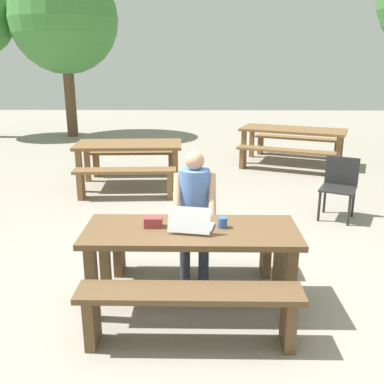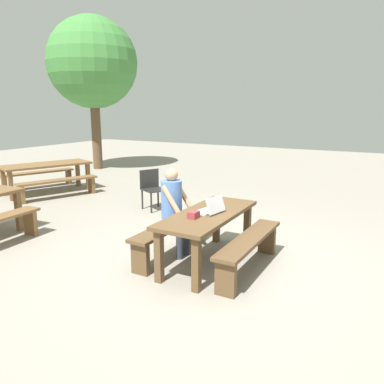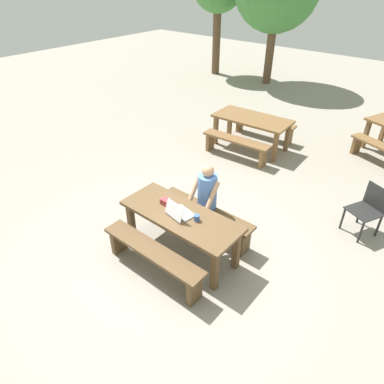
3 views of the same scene
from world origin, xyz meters
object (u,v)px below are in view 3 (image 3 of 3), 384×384
laptop (179,212)px  coffee_mug (197,218)px  picnic_table_front (181,220)px  person_seated (206,197)px  small_pouch (166,202)px  picnic_table_mid (252,122)px  plastic_chair (368,209)px

laptop → coffee_mug: laptop is taller
picnic_table_front → person_seated: size_ratio=1.44×
small_pouch → person_seated: (0.35, 0.50, -0.02)m
picnic_table_front → person_seated: person_seated is taller
picnic_table_front → laptop: laptop is taller
laptop → person_seated: 0.58m
laptop → coffee_mug: 0.27m
coffee_mug → picnic_table_mid: 3.96m
coffee_mug → person_seated: 0.57m
laptop → person_seated: bearing=-82.1°
picnic_table_front → small_pouch: (-0.32, 0.05, 0.16)m
small_pouch → person_seated: size_ratio=0.12×
picnic_table_front → picnic_table_mid: size_ratio=1.02×
laptop → plastic_chair: laptop is taller
picnic_table_mid → picnic_table_front: bearing=-76.4°
laptop → person_seated: size_ratio=0.31×
picnic_table_front → laptop: (0.00, -0.03, 0.17)m
small_pouch → plastic_chair: bearing=44.1°
picnic_table_front → person_seated: (0.02, 0.55, 0.14)m
picnic_table_front → picnic_table_mid: 3.90m
picnic_table_front → laptop: size_ratio=4.58×
coffee_mug → picnic_table_mid: (-1.37, 3.71, -0.13)m
picnic_table_front → small_pouch: 0.36m
picnic_table_front → coffee_mug: (0.27, 0.04, 0.16)m
small_pouch → coffee_mug: bearing=-1.0°
laptop → small_pouch: 0.33m
picnic_table_front → coffee_mug: 0.31m
picnic_table_front → small_pouch: small_pouch is taller
picnic_table_front → plastic_chair: size_ratio=2.22×
person_seated → picnic_table_mid: 3.39m
plastic_chair → picnic_table_mid: size_ratio=0.46×
picnic_table_front → plastic_chair: (1.95, 2.25, -0.15)m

